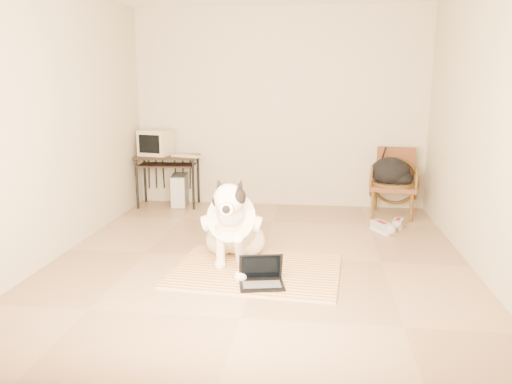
% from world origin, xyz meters
% --- Properties ---
extents(floor, '(4.50, 4.50, 0.00)m').
position_xyz_m(floor, '(0.00, 0.00, 0.00)').
color(floor, '#9A7A5E').
rests_on(floor, ground).
extents(wall_back, '(4.50, 0.00, 4.50)m').
position_xyz_m(wall_back, '(0.00, 2.25, 1.35)').
color(wall_back, '#C0B59D').
rests_on(wall_back, floor).
extents(wall_front, '(4.50, 0.00, 4.50)m').
position_xyz_m(wall_front, '(0.00, -2.25, 1.35)').
color(wall_front, '#C0B59D').
rests_on(wall_front, floor).
extents(wall_left, '(0.00, 4.50, 4.50)m').
position_xyz_m(wall_left, '(-2.00, 0.00, 1.35)').
color(wall_left, '#C0B59D').
rests_on(wall_left, floor).
extents(wall_right, '(0.00, 4.50, 4.50)m').
position_xyz_m(wall_right, '(2.00, 0.00, 1.35)').
color(wall_right, '#C0B59D').
rests_on(wall_right, floor).
extents(rug, '(1.59, 1.27, 0.02)m').
position_xyz_m(rug, '(0.00, -0.37, 0.01)').
color(rug, '#DB5A2A').
rests_on(rug, floor).
extents(dog, '(0.60, 1.23, 0.90)m').
position_xyz_m(dog, '(-0.25, -0.13, 0.35)').
color(dog, white).
rests_on(dog, rug).
extents(laptop, '(0.42, 0.34, 0.26)m').
position_xyz_m(laptop, '(0.09, -0.72, 0.08)').
color(laptop, black).
rests_on(laptop, rug).
extents(computer_desk, '(0.88, 0.52, 0.71)m').
position_xyz_m(computer_desk, '(-1.52, 1.97, 0.61)').
color(computer_desk, black).
rests_on(computer_desk, floor).
extents(crt_monitor, '(0.46, 0.44, 0.35)m').
position_xyz_m(crt_monitor, '(-1.69, 2.02, 0.89)').
color(crt_monitor, '#B8AD90').
rests_on(crt_monitor, computer_desk).
extents(desk_keyboard, '(0.43, 0.26, 0.03)m').
position_xyz_m(desk_keyboard, '(-1.23, 1.91, 0.72)').
color(desk_keyboard, '#B8AD90').
rests_on(desk_keyboard, computer_desk).
extents(pc_tower, '(0.26, 0.49, 0.44)m').
position_xyz_m(pc_tower, '(-1.37, 2.02, 0.22)').
color(pc_tower, '#515154').
rests_on(pc_tower, floor).
extents(rattan_chair, '(0.66, 0.65, 0.87)m').
position_xyz_m(rattan_chair, '(1.54, 1.86, 0.44)').
color(rattan_chair, brown).
rests_on(rattan_chair, floor).
extents(backpack, '(0.53, 0.41, 0.37)m').
position_xyz_m(backpack, '(1.49, 1.79, 0.57)').
color(backpack, black).
rests_on(backpack, rattan_chair).
extents(sneaker_left, '(0.27, 0.34, 0.11)m').
position_xyz_m(sneaker_left, '(1.31, 1.04, 0.05)').
color(sneaker_left, silver).
rests_on(sneaker_left, floor).
extents(sneaker_right, '(0.18, 0.29, 0.09)m').
position_xyz_m(sneaker_right, '(1.52, 1.26, 0.04)').
color(sneaker_right, silver).
rests_on(sneaker_right, floor).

